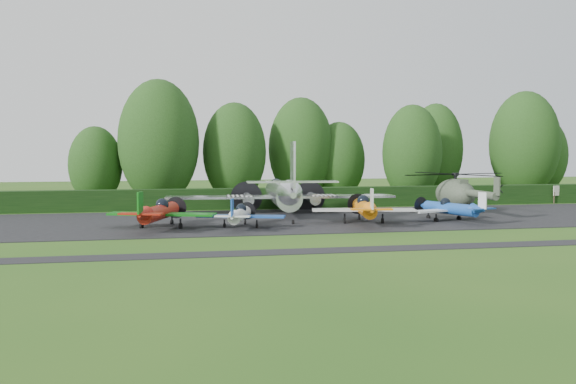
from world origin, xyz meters
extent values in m
plane|color=#265317|center=(0.00, 0.00, 0.00)|extent=(160.00, 160.00, 0.00)
cube|color=black|center=(0.00, 10.00, 0.00)|extent=(70.00, 18.00, 0.01)
cube|color=black|center=(0.00, -6.00, 0.00)|extent=(70.00, 2.00, 0.00)
cube|color=black|center=(0.00, 21.00, 0.00)|extent=(90.00, 1.60, 2.00)
cylinder|color=silver|center=(0.15, 14.85, 1.79)|extent=(2.17, 11.33, 2.17)
cone|color=silver|center=(0.15, 21.19, 1.79)|extent=(2.17, 1.42, 2.17)
cone|color=silver|center=(0.15, 8.05, 2.27)|extent=(2.17, 2.83, 2.17)
sphere|color=black|center=(0.15, 20.29, 2.27)|extent=(1.42, 1.42, 1.42)
cube|color=silver|center=(0.15, 15.79, 1.51)|extent=(20.78, 2.27, 0.21)
cube|color=white|center=(-3.63, 15.79, 1.62)|extent=(2.46, 2.36, 0.05)
cube|color=white|center=(3.93, 15.79, 1.62)|extent=(2.46, 2.36, 0.05)
cylinder|color=silver|center=(-2.87, 16.36, 1.27)|extent=(1.04, 3.02, 1.04)
cylinder|color=silver|center=(3.17, 16.36, 1.27)|extent=(1.04, 3.02, 1.04)
cylinder|color=black|center=(-2.87, 18.48, 1.27)|extent=(3.02, 0.03, 3.02)
cylinder|color=black|center=(3.17, 18.48, 1.27)|extent=(3.02, 0.03, 3.02)
cube|color=silver|center=(0.15, 7.29, 3.31)|extent=(7.08, 1.32, 0.13)
cube|color=silver|center=(0.15, 7.01, 4.63)|extent=(0.17, 2.08, 3.59)
cylinder|color=black|center=(-2.87, 15.98, 0.24)|extent=(0.24, 0.85, 0.85)
cylinder|color=black|center=(3.17, 15.98, 0.24)|extent=(0.24, 0.85, 0.85)
cylinder|color=black|center=(0.15, 6.91, 0.17)|extent=(0.17, 0.42, 0.42)
cylinder|color=maroon|center=(-10.71, 5.88, 1.25)|extent=(1.09, 6.25, 1.09)
sphere|color=black|center=(-10.71, 6.56, 1.76)|extent=(0.95, 0.95, 0.95)
cube|color=#0E5E11|center=(-10.71, 6.45, 1.08)|extent=(7.95, 1.48, 0.16)
cube|color=maroon|center=(-10.71, 2.13, 1.53)|extent=(2.95, 0.80, 0.11)
cube|color=#0E5E11|center=(-10.71, 2.02, 2.27)|extent=(0.11, 0.91, 1.48)
cylinder|color=black|center=(-10.71, 9.91, 1.25)|extent=(1.70, 0.02, 1.70)
cylinder|color=black|center=(-12.18, 6.22, 0.20)|extent=(0.16, 0.50, 0.50)
cylinder|color=black|center=(-9.23, 6.22, 0.20)|extent=(0.16, 0.50, 0.50)
cylinder|color=black|center=(-10.71, 8.83, 0.18)|extent=(0.14, 0.45, 0.45)
cylinder|color=silver|center=(-4.92, 5.10, 1.02)|extent=(0.89, 5.12, 0.89)
sphere|color=black|center=(-4.92, 5.66, 1.44)|extent=(0.78, 0.78, 0.78)
cube|color=#1A469E|center=(-4.92, 5.57, 0.88)|extent=(6.52, 1.21, 0.13)
cube|color=silver|center=(-4.92, 2.03, 1.26)|extent=(2.42, 0.65, 0.09)
cube|color=#1A469E|center=(-4.92, 1.94, 1.86)|extent=(0.09, 0.74, 1.21)
cylinder|color=black|center=(-4.92, 8.41, 1.02)|extent=(1.40, 0.02, 1.40)
cylinder|color=black|center=(-6.13, 5.38, 0.17)|extent=(0.13, 0.41, 0.41)
cylinder|color=black|center=(-3.71, 5.38, 0.17)|extent=(0.13, 0.41, 0.41)
cylinder|color=black|center=(-4.92, 7.52, 0.15)|extent=(0.11, 0.37, 0.37)
cylinder|color=orange|center=(4.89, 5.96, 1.26)|extent=(1.10, 6.29, 1.10)
sphere|color=black|center=(4.89, 6.65, 1.77)|extent=(0.96, 0.96, 0.96)
cube|color=silver|center=(4.89, 6.53, 1.09)|extent=(8.01, 1.49, 0.16)
cube|color=orange|center=(4.89, 2.18, 1.55)|extent=(2.98, 0.80, 0.11)
cube|color=silver|center=(4.89, 2.07, 2.29)|extent=(0.11, 0.92, 1.49)
cylinder|color=black|center=(4.89, 10.02, 1.26)|extent=(1.72, 0.02, 1.72)
cylinder|color=black|center=(3.41, 6.30, 0.21)|extent=(0.16, 0.50, 0.50)
cylinder|color=black|center=(6.38, 6.30, 0.21)|extent=(0.16, 0.50, 0.50)
cylinder|color=black|center=(4.89, 8.93, 0.18)|extent=(0.14, 0.46, 0.46)
cylinder|color=#1A4A9E|center=(12.24, 6.24, 1.07)|extent=(0.93, 5.35, 0.93)
sphere|color=black|center=(12.24, 6.82, 1.51)|extent=(0.82, 0.82, 0.82)
cube|color=silver|center=(12.24, 6.73, 0.92)|extent=(6.81, 1.26, 0.14)
cube|color=#1A4A9E|center=(12.24, 3.03, 1.31)|extent=(2.53, 0.68, 0.10)
cube|color=silver|center=(12.24, 2.94, 1.94)|extent=(0.10, 0.78, 1.26)
cylinder|color=black|center=(12.24, 9.69, 1.07)|extent=(1.46, 0.02, 1.46)
cylinder|color=black|center=(10.97, 6.53, 0.18)|extent=(0.14, 0.43, 0.43)
cylinder|color=black|center=(13.50, 6.53, 0.18)|extent=(0.14, 0.43, 0.43)
cylinder|color=black|center=(12.24, 8.77, 0.16)|extent=(0.12, 0.39, 0.39)
ellipsoid|color=#384031|center=(16.08, 13.26, 1.70)|extent=(2.94, 5.40, 2.82)
cylinder|color=#384031|center=(16.08, 9.01, 1.98)|extent=(0.66, 5.66, 0.66)
cube|color=#384031|center=(16.08, 6.09, 2.83)|extent=(0.11, 0.85, 1.51)
cylinder|color=black|center=(16.08, 13.26, 3.11)|extent=(0.28, 0.28, 0.75)
cylinder|color=black|center=(16.08, 13.26, 3.54)|extent=(0.66, 0.66, 0.24)
cylinder|color=black|center=(16.08, 13.26, 3.54)|extent=(11.32, 11.32, 0.06)
cube|color=#384031|center=(16.08, 12.50, 2.78)|extent=(0.85, 1.89, 0.66)
ellipsoid|color=black|center=(16.08, 14.77, 1.79)|extent=(1.79, 1.79, 1.61)
cylinder|color=black|center=(15.14, 14.01, 0.28)|extent=(0.17, 0.53, 0.53)
cylinder|color=black|center=(17.02, 14.01, 0.28)|extent=(0.17, 0.53, 0.53)
cylinder|color=black|center=(16.08, 10.24, 0.24)|extent=(0.15, 0.45, 0.45)
cylinder|color=#3F3326|center=(30.78, 20.50, 0.64)|extent=(0.13, 0.13, 1.28)
cube|color=beige|center=(32.38, 20.50, 1.39)|extent=(3.41, 0.09, 1.07)
cylinder|color=black|center=(5.64, 31.61, 1.94)|extent=(0.70, 0.70, 3.88)
ellipsoid|color=#1C3711|center=(5.64, 31.61, 5.92)|extent=(7.55, 7.55, 11.85)
cylinder|color=black|center=(37.63, 33.20, 1.65)|extent=(0.70, 0.70, 3.29)
ellipsoid|color=#1C3711|center=(37.63, 33.20, 5.03)|extent=(6.89, 6.89, 10.07)
cylinder|color=black|center=(17.49, 26.93, 1.78)|extent=(0.70, 0.70, 3.56)
ellipsoid|color=#1C3711|center=(17.49, 26.93, 5.44)|extent=(6.71, 6.71, 10.87)
cylinder|color=black|center=(10.28, 31.69, 1.48)|extent=(0.70, 0.70, 2.96)
ellipsoid|color=#1C3711|center=(10.28, 31.69, 4.53)|extent=(6.14, 6.14, 9.06)
cylinder|color=black|center=(-10.58, 28.21, 2.17)|extent=(0.70, 0.70, 4.33)
ellipsoid|color=#1C3711|center=(-10.58, 28.21, 6.62)|extent=(8.55, 8.55, 13.24)
cylinder|color=black|center=(33.26, 29.72, 2.11)|extent=(0.70, 0.70, 4.22)
ellipsoid|color=#1C3711|center=(33.26, 29.72, 6.45)|extent=(8.37, 8.37, 12.91)
cylinder|color=black|center=(23.48, 33.84, 1.89)|extent=(0.70, 0.70, 3.78)
ellipsoid|color=#1C3711|center=(23.48, 33.84, 5.78)|extent=(6.78, 6.78, 11.56)
cylinder|color=black|center=(-17.28, 30.15, 1.36)|extent=(0.70, 0.70, 2.72)
ellipsoid|color=#1C3711|center=(-17.28, 30.15, 4.15)|extent=(5.68, 5.68, 8.30)
cylinder|color=black|center=(-2.35, 29.52, 1.80)|extent=(0.70, 0.70, 3.60)
ellipsoid|color=#1C3711|center=(-2.35, 29.52, 5.50)|extent=(7.03, 7.03, 11.01)
camera|label=1|loc=(-10.87, -41.31, 5.84)|focal=40.00mm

